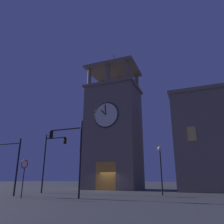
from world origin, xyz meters
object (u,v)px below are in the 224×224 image
clocktower (114,133)px  traffic_signal_mid (7,157)px  traffic_signal_near (71,147)px  no_horn_sign (24,167)px  traffic_signal_far (50,154)px  street_lamp (160,160)px

clocktower → traffic_signal_mid: (5.50, 16.30, -5.20)m
traffic_signal_near → traffic_signal_mid: size_ratio=1.21×
clocktower → traffic_signal_mid: clocktower is taller
traffic_signal_near → traffic_signal_mid: 7.62m
no_horn_sign → traffic_signal_far: bearing=-70.7°
traffic_signal_mid → clocktower: bearing=-108.6°
street_lamp → no_horn_sign: bearing=36.8°
traffic_signal_near → street_lamp: size_ratio=1.39×
clocktower → no_horn_sign: size_ratio=7.50×
traffic_signal_far → no_horn_sign: (-2.24, 6.39, -1.88)m
traffic_signal_far → street_lamp: 12.98m
clocktower → traffic_signal_near: (-2.10, 16.26, -4.62)m
traffic_signal_near → traffic_signal_mid: (7.59, 0.04, -0.59)m
clocktower → traffic_signal_far: size_ratio=3.52×
traffic_signal_far → street_lamp: (-12.85, -1.53, -0.98)m
clocktower → street_lamp: 14.71m
traffic_signal_far → no_horn_sign: traffic_signal_far is taller
traffic_signal_near → traffic_signal_far: 7.42m
traffic_signal_far → no_horn_sign: size_ratio=2.13×
street_lamp → traffic_signal_far: bearing=6.8°
traffic_signal_near → no_horn_sign: bearing=26.5°
traffic_signal_mid → no_horn_sign: size_ratio=1.73×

